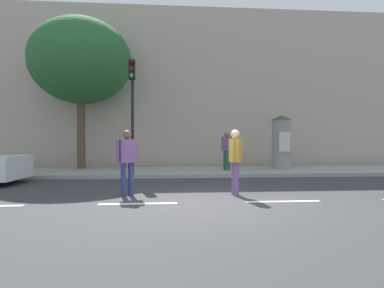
# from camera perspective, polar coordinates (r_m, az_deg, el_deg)

# --- Properties ---
(ground_plane) EXTENTS (80.00, 80.00, 0.00)m
(ground_plane) POSITION_cam_1_polar(r_m,az_deg,el_deg) (7.69, 3.51, -10.28)
(ground_plane) COLOR #38383A
(sidewalk_curb) EXTENTS (36.00, 4.00, 0.15)m
(sidewalk_curb) POSITION_cam_1_polar(r_m,az_deg,el_deg) (14.58, -0.44, -4.86)
(sidewalk_curb) COLOR #9E9B93
(sidewalk_curb) RESTS_ON ground_plane
(lane_markings) EXTENTS (25.80, 0.16, 0.01)m
(lane_markings) POSITION_cam_1_polar(r_m,az_deg,el_deg) (7.69, 3.51, -10.25)
(lane_markings) COLOR silver
(lane_markings) RESTS_ON ground_plane
(building_backdrop) EXTENTS (36.00, 5.00, 8.54)m
(building_backdrop) POSITION_cam_1_polar(r_m,az_deg,el_deg) (19.71, -1.53, 8.77)
(building_backdrop) COLOR #B7A893
(building_backdrop) RESTS_ON ground_plane
(traffic_light) EXTENTS (0.24, 0.45, 4.43)m
(traffic_light) POSITION_cam_1_polar(r_m,az_deg,el_deg) (12.90, -10.52, 7.99)
(traffic_light) COLOR black
(traffic_light) RESTS_ON sidewalk_curb
(poster_column) EXTENTS (0.95, 0.95, 2.50)m
(poster_column) POSITION_cam_1_polar(r_m,az_deg,el_deg) (15.66, 15.49, 0.41)
(poster_column) COLOR gray
(poster_column) RESTS_ON sidewalk_curb
(street_tree) EXTENTS (4.66, 4.66, 7.01)m
(street_tree) POSITION_cam_1_polar(r_m,az_deg,el_deg) (16.39, -19.00, 13.61)
(street_tree) COLOR brown
(street_tree) RESTS_ON sidewalk_curb
(pedestrian_with_backpack) EXTENTS (0.25, 0.68, 1.75)m
(pedestrian_with_backpack) POSITION_cam_1_polar(r_m,az_deg,el_deg) (8.65, 7.64, -2.13)
(pedestrian_with_backpack) COLOR #724C84
(pedestrian_with_backpack) RESTS_ON ground_plane
(pedestrian_in_light_jacket) EXTENTS (0.52, 0.42, 1.72)m
(pedestrian_in_light_jacket) POSITION_cam_1_polar(r_m,az_deg,el_deg) (8.68, -11.38, -2.33)
(pedestrian_in_light_jacket) COLOR navy
(pedestrian_in_light_jacket) RESTS_ON ground_plane
(pedestrian_with_bag) EXTENTS (0.51, 0.51, 1.71)m
(pedestrian_with_bag) POSITION_cam_1_polar(r_m,az_deg,el_deg) (14.29, 6.21, -0.59)
(pedestrian_with_bag) COLOR #1E5938
(pedestrian_with_bag) RESTS_ON sidewalk_curb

